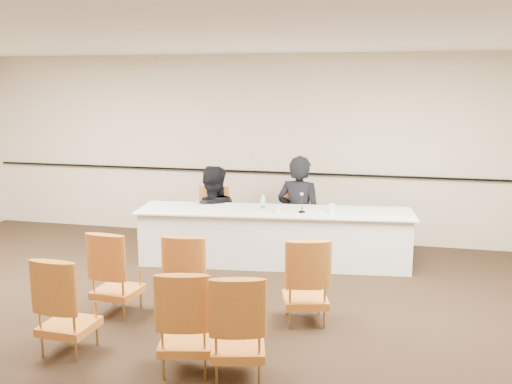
{
  "coord_description": "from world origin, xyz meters",
  "views": [
    {
      "loc": [
        2.05,
        -5.07,
        2.51
      ],
      "look_at": [
        0.21,
        2.6,
        1.02
      ],
      "focal_mm": 40.0,
      "sensor_mm": 36.0,
      "label": 1
    }
  ],
  "objects_px": {
    "panelist_second": "(212,225)",
    "aud_chair_back_left": "(68,304)",
    "aud_chair_back_mid": "(186,319)",
    "panelist_main": "(299,219)",
    "aud_chair_back_right": "(238,324)",
    "panel_table": "(274,237)",
    "coffee_cup": "(332,209)",
    "aud_chair_front_mid": "(189,275)",
    "panelist_main_chair": "(299,222)",
    "aud_chair_front_right": "(305,279)",
    "drinking_glass": "(278,209)",
    "aud_chair_front_left": "(117,272)",
    "water_bottle": "(263,203)",
    "microphone": "(302,203)",
    "panelist_second_chair": "(212,219)"
  },
  "relations": [
    {
      "from": "panelist_second",
      "to": "water_bottle",
      "type": "relative_size",
      "value": 8.03
    },
    {
      "from": "panelist_second",
      "to": "aud_chair_back_left",
      "type": "xyz_separation_m",
      "value": [
        -0.27,
        -3.58,
        0.09
      ]
    },
    {
      "from": "panelist_main_chair",
      "to": "panelist_second",
      "type": "height_order",
      "value": "panelist_second"
    },
    {
      "from": "aud_chair_front_mid",
      "to": "aud_chair_back_mid",
      "type": "relative_size",
      "value": 1.0
    },
    {
      "from": "panel_table",
      "to": "water_bottle",
      "type": "xyz_separation_m",
      "value": [
        -0.15,
        -0.08,
        0.5
      ]
    },
    {
      "from": "panel_table",
      "to": "panelist_second",
      "type": "bearing_deg",
      "value": 150.61
    },
    {
      "from": "panelist_main",
      "to": "aud_chair_back_right",
      "type": "height_order",
      "value": "panelist_main"
    },
    {
      "from": "panel_table",
      "to": "panelist_second",
      "type": "height_order",
      "value": "panelist_second"
    },
    {
      "from": "drinking_glass",
      "to": "aud_chair_back_mid",
      "type": "distance_m",
      "value": 3.12
    },
    {
      "from": "aud_chair_front_right",
      "to": "aud_chair_back_mid",
      "type": "relative_size",
      "value": 1.0
    },
    {
      "from": "aud_chair_back_right",
      "to": "aud_chair_front_mid",
      "type": "bearing_deg",
      "value": 112.55
    },
    {
      "from": "panelist_main",
      "to": "aud_chair_back_right",
      "type": "distance_m",
      "value": 3.81
    },
    {
      "from": "aud_chair_back_left",
      "to": "aud_chair_back_right",
      "type": "xyz_separation_m",
      "value": [
        1.69,
        -0.08,
        0.0
      ]
    },
    {
      "from": "panel_table",
      "to": "panelist_second",
      "type": "relative_size",
      "value": 2.11
    },
    {
      "from": "drinking_glass",
      "to": "coffee_cup",
      "type": "relative_size",
      "value": 0.73
    },
    {
      "from": "panel_table",
      "to": "aud_chair_front_right",
      "type": "relative_size",
      "value": 4.06
    },
    {
      "from": "water_bottle",
      "to": "aud_chair_front_mid",
      "type": "distance_m",
      "value": 2.07
    },
    {
      "from": "panelist_second",
      "to": "aud_chair_front_right",
      "type": "xyz_separation_m",
      "value": [
        1.81,
        -2.38,
        0.09
      ]
    },
    {
      "from": "panelist_main_chair",
      "to": "coffee_cup",
      "type": "height_order",
      "value": "panelist_main_chair"
    },
    {
      "from": "aud_chair_front_mid",
      "to": "aud_chair_back_mid",
      "type": "distance_m",
      "value": 1.2
    },
    {
      "from": "water_bottle",
      "to": "drinking_glass",
      "type": "height_order",
      "value": "water_bottle"
    },
    {
      "from": "panelist_main_chair",
      "to": "panelist_second_chair",
      "type": "height_order",
      "value": "same"
    },
    {
      "from": "microphone",
      "to": "aud_chair_back_right",
      "type": "height_order",
      "value": "microphone"
    },
    {
      "from": "panelist_main_chair",
      "to": "drinking_glass",
      "type": "height_order",
      "value": "panelist_main_chair"
    },
    {
      "from": "panelist_second",
      "to": "drinking_glass",
      "type": "xyz_separation_m",
      "value": [
        1.15,
        -0.57,
        0.43
      ]
    },
    {
      "from": "panelist_second",
      "to": "microphone",
      "type": "bearing_deg",
      "value": 143.57
    },
    {
      "from": "aud_chair_front_left",
      "to": "aud_chair_back_left",
      "type": "xyz_separation_m",
      "value": [
        -0.02,
        -0.96,
        0.0
      ]
    },
    {
      "from": "panelist_main_chair",
      "to": "aud_chair_back_right",
      "type": "xyz_separation_m",
      "value": [
        0.09,
        -3.81,
        0.0
      ]
    },
    {
      "from": "panelist_main",
      "to": "aud_chair_front_right",
      "type": "distance_m",
      "value": 2.58
    },
    {
      "from": "panelist_second_chair",
      "to": "panelist_main",
      "type": "bearing_deg",
      "value": -0.0
    },
    {
      "from": "panelist_main_chair",
      "to": "aud_chair_back_right",
      "type": "bearing_deg",
      "value": -95.37
    },
    {
      "from": "water_bottle",
      "to": "aud_chair_front_left",
      "type": "relative_size",
      "value": 0.24
    },
    {
      "from": "panelist_main",
      "to": "water_bottle",
      "type": "xyz_separation_m",
      "value": [
        -0.4,
        -0.69,
        0.36
      ]
    },
    {
      "from": "microphone",
      "to": "aud_chair_front_mid",
      "type": "distance_m",
      "value": 2.26
    },
    {
      "from": "panel_table",
      "to": "microphone",
      "type": "relative_size",
      "value": 14.67
    },
    {
      "from": "aud_chair_front_mid",
      "to": "aud_chair_back_left",
      "type": "relative_size",
      "value": 1.0
    },
    {
      "from": "panelist_main_chair",
      "to": "aud_chair_front_right",
      "type": "xyz_separation_m",
      "value": [
        0.48,
        -2.54,
        0.0
      ]
    },
    {
      "from": "water_bottle",
      "to": "microphone",
      "type": "bearing_deg",
      "value": 2.38
    },
    {
      "from": "aud_chair_back_mid",
      "to": "water_bottle",
      "type": "bearing_deg",
      "value": 77.33
    },
    {
      "from": "panel_table",
      "to": "panelist_main_chair",
      "type": "xyz_separation_m",
      "value": [
        0.26,
        0.6,
        0.09
      ]
    },
    {
      "from": "panel_table",
      "to": "microphone",
      "type": "xyz_separation_m",
      "value": [
        0.4,
        -0.06,
        0.52
      ]
    },
    {
      "from": "coffee_cup",
      "to": "aud_chair_front_mid",
      "type": "xyz_separation_m",
      "value": [
        -1.33,
        -2.05,
        -0.37
      ]
    },
    {
      "from": "panelist_main",
      "to": "microphone",
      "type": "distance_m",
      "value": 0.78
    },
    {
      "from": "panelist_second",
      "to": "aud_chair_back_mid",
      "type": "distance_m",
      "value": 3.78
    },
    {
      "from": "coffee_cup",
      "to": "aud_chair_front_right",
      "type": "height_order",
      "value": "aud_chair_front_right"
    },
    {
      "from": "panelist_second",
      "to": "water_bottle",
      "type": "bearing_deg",
      "value": 132.73
    },
    {
      "from": "panelist_main_chair",
      "to": "drinking_glass",
      "type": "relative_size",
      "value": 9.5
    },
    {
      "from": "drinking_glass",
      "to": "aud_chair_back_left",
      "type": "distance_m",
      "value": 3.35
    },
    {
      "from": "aud_chair_front_left",
      "to": "panelist_second",
      "type": "bearing_deg",
      "value": 89.27
    },
    {
      "from": "drinking_glass",
      "to": "panelist_main",
      "type": "bearing_deg",
      "value": 76.31
    }
  ]
}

